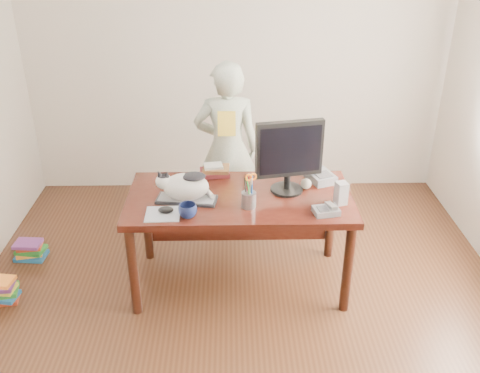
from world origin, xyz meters
name	(u,v)px	position (x,y,z in m)	size (l,w,h in m)	color
room	(242,152)	(0.00, 0.00, 1.35)	(4.50, 4.50, 4.50)	black
desk	(240,208)	(0.00, 0.68, 0.60)	(1.60, 0.80, 0.75)	black
keyboard	(187,199)	(-0.37, 0.53, 0.76)	(0.44, 0.22, 0.03)	black
cat	(184,185)	(-0.39, 0.53, 0.87)	(0.41, 0.24, 0.23)	white
monitor	(289,153)	(0.34, 0.65, 1.05)	(0.48, 0.27, 0.54)	black
pen_cup	(249,198)	(0.06, 0.44, 0.82)	(0.13, 0.13, 0.25)	gray
mousepad	(163,214)	(-0.52, 0.35, 0.75)	(0.23, 0.21, 0.01)	#B5BBC2
mouse	(166,210)	(-0.50, 0.37, 0.77)	(0.11, 0.07, 0.04)	black
coffee_mug	(188,211)	(-0.35, 0.31, 0.80)	(0.12, 0.12, 0.10)	#0E1538
phone	(327,210)	(0.57, 0.34, 0.78)	(0.19, 0.16, 0.08)	slate
speaker	(341,193)	(0.69, 0.48, 0.83)	(0.09, 0.10, 0.16)	#9D9D9F
baseball	(306,184)	(0.48, 0.70, 0.79)	(0.08, 0.08, 0.08)	beige
book_stack	(215,170)	(-0.18, 0.95, 0.79)	(0.23, 0.18, 0.08)	#4F1519
calculator	(321,177)	(0.61, 0.83, 0.78)	(0.23, 0.27, 0.07)	slate
person	(227,149)	(-0.09, 1.43, 0.76)	(0.55, 0.36, 1.52)	white
held_book	(227,124)	(-0.09, 1.26, 1.05)	(0.14, 0.09, 0.20)	yellow
book_pile_a	(1,291)	(-1.75, 0.40, 0.09)	(0.27, 0.22, 0.18)	#9D2D16
book_pile_b	(30,250)	(-1.72, 0.95, 0.07)	(0.26, 0.20, 0.15)	#195C9A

